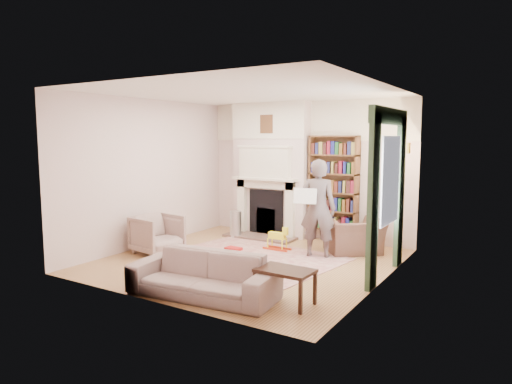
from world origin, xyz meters
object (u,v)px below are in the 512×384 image
Objects in this scene: rocking_horse at (277,238)px; man_reading at (318,208)px; bookcase at (333,183)px; armchair_left at (157,234)px; coffee_table at (285,287)px; paraffin_heater at (236,224)px; armchair_reading at (354,236)px; sofa at (203,275)px.

man_reading is at bearing -1.26° from rocking_horse.
bookcase is 2.42× the size of armchair_left.
coffee_table is 3.94m from paraffin_heater.
sofa is at bearing 34.84° from armchair_reading.
armchair_reading is at bearing 67.84° from sofa.
paraffin_heater is 1.39m from rocking_horse.
sofa is at bearing -161.51° from coffee_table.
paraffin_heater is (-2.70, 2.87, 0.05)m from coffee_table.
man_reading is 3.35× the size of rocking_horse.
man_reading is (0.22, -1.24, -0.32)m from bookcase.
rocking_horse is (1.73, 1.31, -0.12)m from armchair_left.
bookcase is at bearing -34.16° from armchair_left.
paraffin_heater is at bearing -5.19° from armchair_left.
coffee_table and rocking_horse have the same top height.
armchair_left is (-3.00, -1.89, 0.04)m from armchair_reading.
armchair_reading is 1.25× the size of armchair_left.
rocking_horse is at bearing -15.37° from armchair_reading.
sofa is 2.69m from rocking_horse.
bookcase is at bearing -83.37° from armchair_reading.
rocking_horse is at bearing -17.30° from man_reading.
sofa is at bearing -62.55° from paraffin_heater.
coffee_table is (0.14, -2.92, -0.09)m from armchair_reading.
paraffin_heater is (-1.66, 3.19, -0.01)m from sofa.
rocking_horse is (-0.82, 0.03, -0.63)m from man_reading.
paraffin_heater is 1.08× the size of rocking_horse.
bookcase reaches higher than paraffin_heater.
armchair_reading is 3.55m from armchair_left.
bookcase is 3.36× the size of paraffin_heater.
rocking_horse is at bearing -44.38° from armchair_left.
armchair_left is 1.09× the size of coffee_table.
man_reading reaches higher than coffee_table.
armchair_reading is at bearing -43.74° from bookcase.
armchair_left is at bearing -103.67° from paraffin_heater.
man_reading reaches higher than paraffin_heater.
armchair_reading is (0.67, -0.64, -0.86)m from bookcase.
armchair_reading is 0.93m from man_reading.
bookcase is at bearing 104.47° from coffee_table.
rocking_horse is at bearing 91.29° from sofa.
armchair_reading reaches higher than paraffin_heater.
armchair_left is 1.50× the size of rocking_horse.
armchair_left reaches higher than paraffin_heater.
armchair_reading is 2.56m from paraffin_heater.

